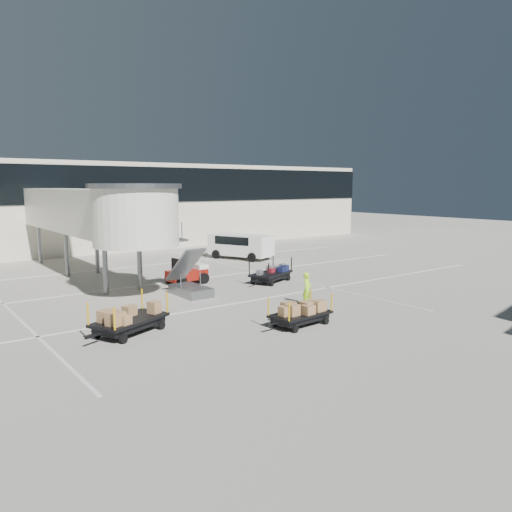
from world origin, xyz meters
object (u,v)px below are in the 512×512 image
object	(u,v)px
ground_worker	(307,289)
suitcase_cart	(270,274)
baggage_tug	(188,274)
minivan	(239,244)
box_cart_far	(131,319)
box_cart_near	(300,314)

from	to	relation	value
ground_worker	suitcase_cart	bearing A→B (deg)	40.04
ground_worker	baggage_tug	bearing A→B (deg)	74.78
minivan	ground_worker	bearing A→B (deg)	-135.45
baggage_tug	minivan	xyz separation A→B (m)	(8.54, 6.75, 0.59)
baggage_tug	box_cart_far	world-z (taller)	baggage_tug
suitcase_cart	minivan	xyz separation A→B (m)	(4.25, 9.43, 0.66)
box_cart_near	minivan	bearing A→B (deg)	58.08
box_cart_far	ground_worker	size ratio (longest dim) A/B	2.29
box_cart_far	ground_worker	distance (m)	8.91
suitcase_cart	box_cart_far	world-z (taller)	box_cart_far
box_cart_far	minivan	world-z (taller)	minivan
box_cart_near	box_cart_far	size ratio (longest dim) A/B	0.88
suitcase_cart	box_cart_near	size ratio (longest dim) A/B	1.09
baggage_tug	box_cart_near	distance (m)	11.00
baggage_tug	suitcase_cart	distance (m)	5.06
suitcase_cart	box_cart_near	xyz separation A→B (m)	(-4.97, -8.30, 0.02)
box_cart_far	minivan	distance (m)	21.11
box_cart_near	box_cart_far	distance (m)	7.02
minivan	baggage_tug	bearing A→B (deg)	-163.90
ground_worker	minivan	xyz separation A→B (m)	(6.54, 15.24, 0.33)
box_cart_near	minivan	world-z (taller)	minivan
baggage_tug	box_cart_far	distance (m)	10.29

